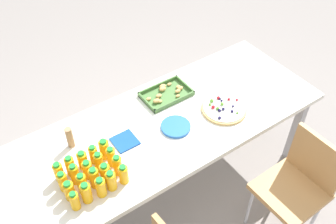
# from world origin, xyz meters

# --- Properties ---
(ground_plane) EXTENTS (12.00, 12.00, 0.00)m
(ground_plane) POSITION_xyz_m (0.00, 0.00, 0.00)
(ground_plane) COLOR gray
(party_table) EXTENTS (2.35, 0.85, 0.73)m
(party_table) POSITION_xyz_m (0.00, 0.00, 0.67)
(party_table) COLOR silver
(party_table) RESTS_ON ground_plane
(chair_near_right) EXTENTS (0.41, 0.41, 0.83)m
(chair_near_right) POSITION_xyz_m (0.60, -0.76, 0.50)
(chair_near_right) COLOR #B7844C
(chair_near_right) RESTS_ON ground_plane
(juice_bottle_0) EXTENTS (0.05, 0.05, 0.13)m
(juice_bottle_0) POSITION_xyz_m (-0.70, -0.25, 0.79)
(juice_bottle_0) COLOR #FAAB14
(juice_bottle_0) RESTS_ON party_table
(juice_bottle_1) EXTENTS (0.06, 0.06, 0.15)m
(juice_bottle_1) POSITION_xyz_m (-0.63, -0.24, 0.80)
(juice_bottle_1) COLOR #FAAC14
(juice_bottle_1) RESTS_ON party_table
(juice_bottle_2) EXTENTS (0.06, 0.06, 0.14)m
(juice_bottle_2) POSITION_xyz_m (-0.55, -0.25, 0.79)
(juice_bottle_2) COLOR #F8AD14
(juice_bottle_2) RESTS_ON party_table
(juice_bottle_3) EXTENTS (0.06, 0.06, 0.14)m
(juice_bottle_3) POSITION_xyz_m (-0.48, -0.25, 0.79)
(juice_bottle_3) COLOR #F9AC14
(juice_bottle_3) RESTS_ON party_table
(juice_bottle_4) EXTENTS (0.06, 0.06, 0.14)m
(juice_bottle_4) POSITION_xyz_m (-0.40, -0.25, 0.79)
(juice_bottle_4) COLOR #FAAD14
(juice_bottle_4) RESTS_ON party_table
(juice_bottle_5) EXTENTS (0.06, 0.06, 0.14)m
(juice_bottle_5) POSITION_xyz_m (-0.70, -0.17, 0.79)
(juice_bottle_5) COLOR #FAAC14
(juice_bottle_5) RESTS_ON party_table
(juice_bottle_6) EXTENTS (0.05, 0.05, 0.15)m
(juice_bottle_6) POSITION_xyz_m (-0.62, -0.18, 0.80)
(juice_bottle_6) COLOR #F9AE14
(juice_bottle_6) RESTS_ON party_table
(juice_bottle_7) EXTENTS (0.06, 0.06, 0.15)m
(juice_bottle_7) POSITION_xyz_m (-0.55, -0.18, 0.80)
(juice_bottle_7) COLOR #FAAD14
(juice_bottle_7) RESTS_ON party_table
(juice_bottle_8) EXTENTS (0.06, 0.06, 0.14)m
(juice_bottle_8) POSITION_xyz_m (-0.48, -0.18, 0.79)
(juice_bottle_8) COLOR #FAAF14
(juice_bottle_8) RESTS_ON party_table
(juice_bottle_9) EXTENTS (0.05, 0.05, 0.14)m
(juice_bottle_9) POSITION_xyz_m (-0.40, -0.18, 0.79)
(juice_bottle_9) COLOR #FAAC14
(juice_bottle_9) RESTS_ON party_table
(juice_bottle_10) EXTENTS (0.06, 0.06, 0.14)m
(juice_bottle_10) POSITION_xyz_m (-0.71, -0.10, 0.79)
(juice_bottle_10) COLOR #FAAC14
(juice_bottle_10) RESTS_ON party_table
(juice_bottle_11) EXTENTS (0.05, 0.05, 0.15)m
(juice_bottle_11) POSITION_xyz_m (-0.63, -0.09, 0.80)
(juice_bottle_11) COLOR #F8AF14
(juice_bottle_11) RESTS_ON party_table
(juice_bottle_12) EXTENTS (0.06, 0.06, 0.13)m
(juice_bottle_12) POSITION_xyz_m (-0.55, -0.10, 0.79)
(juice_bottle_12) COLOR #F9AC14
(juice_bottle_12) RESTS_ON party_table
(juice_bottle_13) EXTENTS (0.06, 0.06, 0.15)m
(juice_bottle_13) POSITION_xyz_m (-0.48, -0.09, 0.79)
(juice_bottle_13) COLOR #FAAE14
(juice_bottle_13) RESTS_ON party_table
(juice_bottle_14) EXTENTS (0.05, 0.05, 0.14)m
(juice_bottle_14) POSITION_xyz_m (-0.40, -0.10, 0.79)
(juice_bottle_14) COLOR #FAAE14
(juice_bottle_14) RESTS_ON party_table
(juice_bottle_15) EXTENTS (0.06, 0.06, 0.14)m
(juice_bottle_15) POSITION_xyz_m (-0.70, -0.03, 0.79)
(juice_bottle_15) COLOR #FAAD14
(juice_bottle_15) RESTS_ON party_table
(juice_bottle_16) EXTENTS (0.05, 0.05, 0.15)m
(juice_bottle_16) POSITION_xyz_m (-0.63, -0.03, 0.80)
(juice_bottle_16) COLOR #F9AC14
(juice_bottle_16) RESTS_ON party_table
(juice_bottle_17) EXTENTS (0.06, 0.06, 0.13)m
(juice_bottle_17) POSITION_xyz_m (-0.55, -0.02, 0.79)
(juice_bottle_17) COLOR #F8AE14
(juice_bottle_17) RESTS_ON party_table
(juice_bottle_18) EXTENTS (0.05, 0.05, 0.14)m
(juice_bottle_18) POSITION_xyz_m (-0.48, -0.02, 0.79)
(juice_bottle_18) COLOR #F9AC14
(juice_bottle_18) RESTS_ON party_table
(juice_bottle_19) EXTENTS (0.06, 0.06, 0.14)m
(juice_bottle_19) POSITION_xyz_m (-0.40, -0.02, 0.79)
(juice_bottle_19) COLOR #FAAF14
(juice_bottle_19) RESTS_ON party_table
(fruit_pizza) EXTENTS (0.32, 0.32, 0.05)m
(fruit_pizza) POSITION_xyz_m (0.47, -0.12, 0.74)
(fruit_pizza) COLOR tan
(fruit_pizza) RESTS_ON party_table
(snack_tray) EXTENTS (0.35, 0.23, 0.04)m
(snack_tray) POSITION_xyz_m (0.22, 0.23, 0.74)
(snack_tray) COLOR #477238
(snack_tray) RESTS_ON party_table
(plate_stack) EXTENTS (0.20, 0.20, 0.02)m
(plate_stack) POSITION_xyz_m (0.09, -0.07, 0.74)
(plate_stack) COLOR blue
(plate_stack) RESTS_ON party_table
(napkin_stack) EXTENTS (0.15, 0.15, 0.01)m
(napkin_stack) POSITION_xyz_m (-0.25, 0.01, 0.73)
(napkin_stack) COLOR #194CA5
(napkin_stack) RESTS_ON party_table
(cardboard_tube) EXTENTS (0.04, 0.04, 0.15)m
(cardboard_tube) POSITION_xyz_m (-0.54, 0.18, 0.80)
(cardboard_tube) COLOR #9E7A56
(cardboard_tube) RESTS_ON party_table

